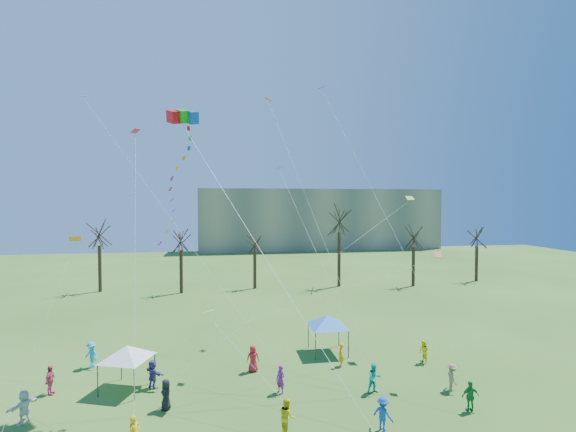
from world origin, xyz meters
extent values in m
cube|color=gray|center=(22.00, 82.00, 7.50)|extent=(60.00, 14.00, 15.00)
cylinder|color=black|center=(-18.50, 37.63, 3.05)|extent=(0.44, 0.44, 6.09)
cylinder|color=black|center=(-7.85, 35.05, 2.79)|extent=(0.44, 0.44, 5.59)
cylinder|color=black|center=(1.80, 36.27, 2.53)|extent=(0.44, 0.44, 5.06)
cylinder|color=black|center=(13.55, 35.72, 3.80)|extent=(0.44, 0.44, 7.60)
cylinder|color=black|center=(23.92, 34.22, 2.76)|extent=(0.44, 0.44, 5.52)
cylinder|color=black|center=(34.96, 36.06, 2.64)|extent=(0.44, 0.44, 5.29)
cube|color=red|center=(-5.65, 8.70, 17.31)|extent=(0.97, 1.28, 1.09)
cube|color=#17A516|center=(-5.08, 8.70, 17.31)|extent=(0.97, 1.28, 1.09)
cube|color=blue|center=(-4.51, 8.70, 17.31)|extent=(0.97, 1.28, 1.09)
cylinder|color=white|center=(-0.67, 2.00, 9.35)|extent=(0.02, 0.02, 21.39)
cylinder|color=#3F3F44|center=(-10.10, 7.32, 0.98)|extent=(0.08, 0.08, 1.96)
cylinder|color=#3F3F44|center=(-7.82, 6.50, 0.98)|extent=(0.08, 0.08, 1.96)
cylinder|color=#3F3F44|center=(-9.27, 9.61, 0.98)|extent=(0.08, 0.08, 1.96)
cylinder|color=#3F3F44|center=(-6.99, 8.78, 0.98)|extent=(0.08, 0.08, 1.96)
pyramid|color=white|center=(-8.54, 8.05, 2.38)|extent=(3.51, 3.51, 0.84)
cylinder|color=#3F3F44|center=(4.25, 10.71, 1.04)|extent=(0.07, 0.07, 2.07)
cylinder|color=#3F3F44|center=(6.82, 10.71, 1.04)|extent=(0.07, 0.07, 2.07)
cylinder|color=#3F3F44|center=(4.26, 13.28, 1.04)|extent=(0.07, 0.07, 2.07)
cylinder|color=#3F3F44|center=(6.82, 13.28, 1.04)|extent=(0.07, 0.07, 2.07)
pyramid|color=blue|center=(5.54, 11.99, 2.52)|extent=(3.95, 3.95, 0.89)
imported|color=yellow|center=(0.60, 1.63, 0.92)|extent=(0.86, 1.02, 1.84)
imported|color=#154BAF|center=(5.57, 1.14, 0.87)|extent=(1.20, 1.28, 1.73)
imported|color=#1E8B31|center=(11.20, 2.14, 0.85)|extent=(1.02, 0.47, 1.70)
imported|color=silver|center=(-13.09, 4.87, 0.89)|extent=(1.32, 1.68, 1.78)
imported|color=black|center=(-5.81, 5.14, 0.86)|extent=(0.64, 0.90, 1.71)
imported|color=#822184|center=(0.91, 5.97, 0.87)|extent=(0.73, 0.75, 1.74)
imported|color=#0CB5A6|center=(6.65, 5.09, 0.90)|extent=(0.94, 0.77, 1.81)
imported|color=#9E7D56|center=(11.60, 4.59, 0.83)|extent=(0.80, 1.16, 1.66)
imported|color=#D8486D|center=(-13.06, 8.11, 0.90)|extent=(0.48, 1.07, 1.80)
imported|color=#49428F|center=(-7.00, 8.01, 0.90)|extent=(1.54, 1.57, 1.80)
imported|color=red|center=(-0.53, 9.45, 0.92)|extent=(0.93, 0.64, 1.83)
imported|color=#FF990D|center=(5.77, 9.25, 0.83)|extent=(0.54, 0.69, 1.67)
imported|color=#FBF21A|center=(11.95, 8.82, 0.83)|extent=(0.69, 0.85, 1.66)
imported|color=#1BA4DA|center=(-11.86, 11.96, 0.92)|extent=(1.36, 1.27, 1.84)
cube|color=orange|center=(-10.23, 4.40, 9.89)|extent=(0.76, 0.85, 0.31)
cylinder|color=white|center=(-11.14, 2.26, 5.59)|extent=(0.01, 0.01, 9.41)
cube|color=#D8245B|center=(-8.82, 12.88, 17.04)|extent=(0.74, 0.73, 0.30)
cylinder|color=white|center=(-7.79, 7.12, 9.17)|extent=(0.01, 0.01, 19.30)
cube|color=yellow|center=(-3.49, 5.98, 5.26)|extent=(0.81, 0.74, 0.29)
cylinder|color=white|center=(-1.45, 3.80, 3.28)|extent=(0.01, 0.01, 6.96)
cube|color=#1BABD1|center=(1.70, 11.88, 14.42)|extent=(0.59, 0.51, 0.30)
cylinder|color=white|center=(3.63, 6.51, 7.86)|extent=(0.01, 0.01, 17.08)
cube|color=#2926DB|center=(6.95, 19.78, 22.89)|extent=(0.74, 0.72, 0.36)
cylinder|color=white|center=(9.08, 10.96, 12.09)|extent=(0.01, 0.01, 27.89)
cube|color=#C94A19|center=(11.75, 6.75, 8.26)|extent=(0.63, 0.67, 0.33)
cylinder|color=white|center=(-0.67, 5.81, 4.78)|extent=(0.01, 0.01, 25.76)
cube|color=#91C82F|center=(12.63, 12.69, 12.15)|extent=(0.69, 0.80, 0.33)
cylinder|color=white|center=(3.41, 8.92, 6.72)|extent=(0.01, 0.01, 22.50)
cube|color=purple|center=(-13.96, 18.07, 20.69)|extent=(0.64, 0.74, 0.23)
cylinder|color=white|center=(-6.53, 12.02, 10.99)|extent=(0.01, 0.01, 26.98)
cube|color=#EC500C|center=(1.77, 19.76, 21.49)|extent=(0.74, 0.64, 0.30)
cylinder|color=white|center=(4.21, 12.42, 11.40)|extent=(0.01, 0.01, 25.12)
camera|label=1|loc=(-2.61, -18.13, 11.82)|focal=25.00mm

